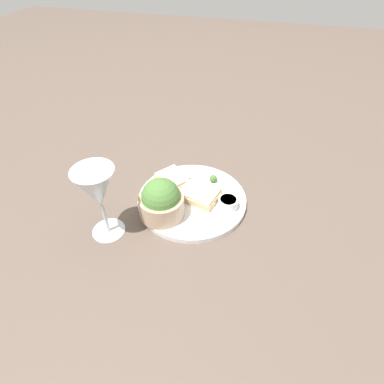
% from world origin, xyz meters
% --- Properties ---
extents(ground_plane, '(4.00, 4.00, 0.00)m').
position_xyz_m(ground_plane, '(0.00, 0.00, 0.00)').
color(ground_plane, brown).
extents(dinner_plate, '(0.29, 0.29, 0.01)m').
position_xyz_m(dinner_plate, '(0.00, 0.00, 0.01)').
color(dinner_plate, white).
rests_on(dinner_plate, ground_plane).
extents(salad_bowl, '(0.11, 0.11, 0.10)m').
position_xyz_m(salad_bowl, '(-0.06, -0.08, 0.06)').
color(salad_bowl, tan).
rests_on(salad_bowl, dinner_plate).
extents(sauce_ramekin, '(0.05, 0.05, 0.03)m').
position_xyz_m(sauce_ramekin, '(0.10, -0.01, 0.03)').
color(sauce_ramekin, white).
rests_on(sauce_ramekin, dinner_plate).
extents(cheese_toast_near, '(0.12, 0.10, 0.03)m').
position_xyz_m(cheese_toast_near, '(0.02, 0.01, 0.03)').
color(cheese_toast_near, '#D1B27F').
rests_on(cheese_toast_near, dinner_plate).
extents(cheese_toast_far, '(0.11, 0.11, 0.03)m').
position_xyz_m(cheese_toast_far, '(-0.07, 0.04, 0.03)').
color(cheese_toast_far, '#D1B27F').
rests_on(cheese_toast_far, dinner_plate).
extents(wine_glass, '(0.09, 0.09, 0.19)m').
position_xyz_m(wine_glass, '(-0.17, -0.15, 0.13)').
color(wine_glass, silver).
rests_on(wine_glass, ground_plane).
extents(garnish, '(0.02, 0.02, 0.02)m').
position_xyz_m(garnish, '(0.04, 0.08, 0.02)').
color(garnish, '#477533').
rests_on(garnish, dinner_plate).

